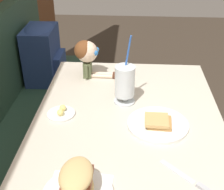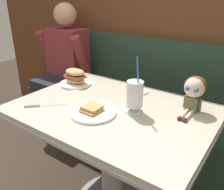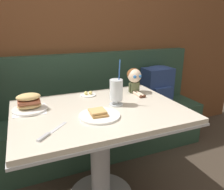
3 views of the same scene
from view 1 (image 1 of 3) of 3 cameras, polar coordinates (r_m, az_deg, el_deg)
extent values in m
cube|color=beige|center=(1.31, 2.96, -4.95)|extent=(1.10, 0.80, 0.03)
cube|color=#B7BABF|center=(1.33, 2.93, -5.76)|extent=(1.11, 0.81, 0.02)
cylinder|color=#A5A8AD|center=(1.55, 2.60, -15.73)|extent=(0.14, 0.14, 0.65)
cylinder|color=white|center=(1.27, 8.48, -5.40)|extent=(0.25, 0.25, 0.01)
cube|color=#B78447|center=(1.26, 8.80, -5.08)|extent=(0.10, 0.10, 0.01)
cube|color=tan|center=(1.25, 8.31, -4.63)|extent=(0.10, 0.10, 0.01)
cylinder|color=silver|center=(1.41, 2.30, -1.16)|extent=(0.10, 0.10, 0.01)
cylinder|color=silver|center=(1.40, 2.32, -0.47)|extent=(0.03, 0.03, 0.03)
cylinder|color=silver|center=(1.36, 2.39, 2.59)|extent=(0.09, 0.09, 0.14)
cylinder|color=#E0DB6B|center=(1.36, 2.38, 2.23)|extent=(0.08, 0.08, 0.12)
cylinder|color=blue|center=(1.33, 2.76, 6.59)|extent=(0.01, 0.04, 0.22)
ellipsoid|color=tan|center=(0.98, -6.46, -16.94)|extent=(0.15, 0.10, 0.04)
cube|color=#995138|center=(0.96, -6.56, -15.81)|extent=(0.14, 0.09, 0.02)
ellipsoid|color=tan|center=(0.93, -6.68, -14.46)|extent=(0.15, 0.10, 0.04)
cylinder|color=white|center=(1.34, -9.43, -3.47)|extent=(0.12, 0.12, 0.01)
sphere|color=#F4E07A|center=(1.32, -9.57, -3.23)|extent=(0.03, 0.03, 0.03)
sphere|color=#F4E07A|center=(1.35, -9.12, -2.38)|extent=(0.03, 0.03, 0.03)
cube|color=silver|center=(1.09, 11.97, -13.67)|extent=(0.11, 0.11, 0.00)
cube|color=#5B6642|center=(1.62, -4.54, 4.84)|extent=(0.06, 0.04, 0.08)
sphere|color=beige|center=(1.58, -4.68, 8.00)|extent=(0.11, 0.11, 0.11)
ellipsoid|color=brown|center=(1.58, -5.13, 8.28)|extent=(0.11, 0.11, 0.10)
sphere|color=#2D6BB2|center=(1.56, -3.02, 7.79)|extent=(0.03, 0.03, 0.03)
sphere|color=#2D6BB2|center=(1.60, -2.84, 8.41)|extent=(0.03, 0.03, 0.03)
cylinder|color=beige|center=(1.62, -1.75, 3.51)|extent=(0.02, 0.12, 0.02)
cylinder|color=beige|center=(1.64, -1.65, 3.96)|extent=(0.02, 0.12, 0.02)
sphere|color=#4C2819|center=(1.61, 0.38, 3.44)|extent=(0.03, 0.03, 0.03)
sphere|color=#4C2819|center=(1.64, 0.44, 3.89)|extent=(0.03, 0.03, 0.03)
cylinder|color=#5B6642|center=(1.59, -4.75, 4.32)|extent=(0.02, 0.02, 0.07)
cylinder|color=#5B6642|center=(1.66, -4.34, 5.59)|extent=(0.02, 0.02, 0.07)
cube|color=navy|center=(2.20, -12.86, 7.30)|extent=(0.30, 0.20, 0.38)
cube|color=navy|center=(2.20, -9.62, 5.49)|extent=(0.21, 0.05, 0.17)
ellipsoid|color=navy|center=(2.14, -13.42, 11.71)|extent=(0.29, 0.19, 0.07)
camera|label=2|loc=(2.03, 35.59, 21.52)|focal=38.21mm
camera|label=3|loc=(1.43, 66.34, 3.90)|focal=35.03mm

